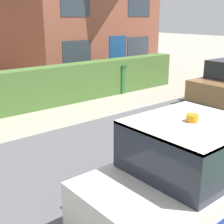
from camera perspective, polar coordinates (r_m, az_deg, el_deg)
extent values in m
cube|color=#5B5B60|center=(6.57, 7.83, -9.83)|extent=(28.00, 6.41, 0.01)
cube|color=#4C7233|center=(10.32, -17.17, 3.55)|extent=(14.04, 0.62, 1.35)
cylinder|color=black|center=(6.52, 16.25, -7.53)|extent=(0.63, 0.20, 0.63)
cylinder|color=black|center=(4.90, -0.65, -15.59)|extent=(0.63, 0.20, 0.63)
cube|color=silver|center=(5.17, 15.48, -12.02)|extent=(3.92, 1.67, 0.65)
cube|color=#232833|center=(4.66, 14.13, -5.87)|extent=(1.64, 1.50, 0.72)
cube|color=silver|center=(4.54, 14.44, -1.93)|extent=(1.64, 1.50, 0.04)
cube|color=navy|center=(5.59, 8.43, -8.63)|extent=(3.72, 0.01, 0.07)
cylinder|color=orange|center=(4.52, 14.50, -1.07)|extent=(0.18, 0.18, 0.10)
cylinder|color=black|center=(11.65, 16.02, 3.35)|extent=(0.62, 0.22, 0.61)
cube|color=#93513D|center=(16.52, -6.89, 15.17)|extent=(6.44, 5.68, 4.84)
cube|color=navy|center=(14.65, 1.09, 9.66)|extent=(1.00, 0.02, 2.10)
cube|color=#333D47|center=(13.26, -6.35, 10.09)|extent=(1.40, 0.02, 1.30)
cube|color=#333D47|center=(15.49, 4.81, 11.15)|extent=(1.40, 0.02, 1.30)
cube|color=#333D47|center=(13.17, -6.69, 19.74)|extent=(1.40, 0.02, 1.30)
cube|color=#333D47|center=(15.41, 5.02, 19.41)|extent=(1.40, 0.02, 1.30)
cube|color=#23662D|center=(12.67, 1.32, 5.96)|extent=(0.73, 0.80, 1.01)
cube|color=#184720|center=(12.57, 1.34, 8.45)|extent=(0.77, 0.84, 0.10)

